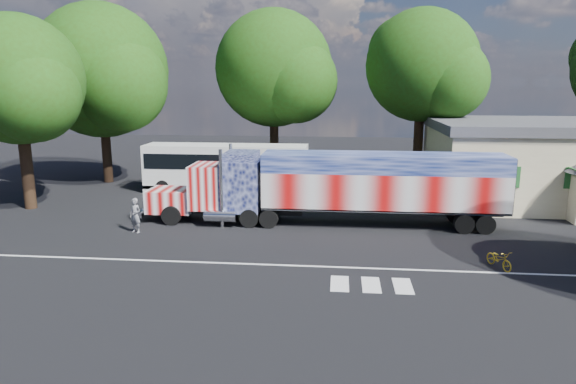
# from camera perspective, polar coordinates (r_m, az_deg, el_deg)

# --- Properties ---
(ground) EXTENTS (100.00, 100.00, 0.00)m
(ground) POSITION_cam_1_polar(r_m,az_deg,el_deg) (24.85, -0.70, -5.73)
(ground) COLOR black
(lane_markings) EXTENTS (30.00, 2.67, 0.01)m
(lane_markings) POSITION_cam_1_polar(r_m,az_deg,el_deg) (21.17, 2.79, -8.96)
(lane_markings) COLOR silver
(lane_markings) RESTS_ON ground
(semi_truck) EXTENTS (19.72, 3.11, 4.20)m
(semi_truck) POSITION_cam_1_polar(r_m,az_deg,el_deg) (27.78, 5.46, 0.73)
(semi_truck) COLOR black
(semi_truck) RESTS_ON ground
(coach_bus) EXTENTS (11.45, 2.67, 3.33)m
(coach_bus) POSITION_cam_1_polar(r_m,az_deg,el_deg) (36.48, -6.87, 2.72)
(coach_bus) COLOR silver
(coach_bus) RESTS_ON ground
(woman) EXTENTS (0.76, 0.63, 1.80)m
(woman) POSITION_cam_1_polar(r_m,az_deg,el_deg) (27.55, -16.61, -2.51)
(woman) COLOR slate
(woman) RESTS_ON ground
(bicycle) EXTENTS (1.07, 1.60, 0.79)m
(bicycle) POSITION_cam_1_polar(r_m,az_deg,el_deg) (23.27, 22.41, -6.90)
(bicycle) COLOR gold
(bicycle) RESTS_ON ground
(tree_nw_a) EXTENTS (10.44, 9.94, 13.43)m
(tree_nw_a) POSITION_cam_1_polar(r_m,az_deg,el_deg) (41.67, -19.92, 12.48)
(tree_nw_a) COLOR black
(tree_nw_a) RESTS_ON ground
(tree_n_mid) EXTENTS (9.63, 9.17, 13.27)m
(tree_n_mid) POSITION_cam_1_polar(r_m,az_deg,el_deg) (41.50, -1.38, 13.49)
(tree_n_mid) COLOR black
(tree_n_mid) RESTS_ON ground
(tree_w_a) EXTENTS (7.99, 7.61, 11.57)m
(tree_w_a) POSITION_cam_1_polar(r_m,az_deg,el_deg) (34.53, -27.71, 10.91)
(tree_w_a) COLOR black
(tree_w_a) RESTS_ON ground
(tree_ne_a) EXTENTS (8.49, 8.09, 12.85)m
(tree_ne_a) POSITION_cam_1_polar(r_m,az_deg,el_deg) (39.24, 14.89, 13.36)
(tree_ne_a) COLOR black
(tree_ne_a) RESTS_ON ground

